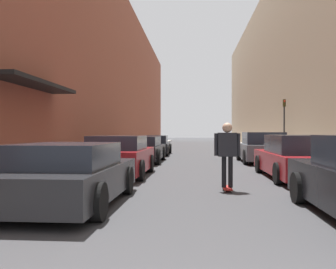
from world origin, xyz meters
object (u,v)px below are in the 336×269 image
object	(u,v)px
parked_car_left_0	(69,175)
parked_car_left_2	(141,149)
parked_car_right_2	(262,148)
parked_car_left_1	(119,157)
parked_car_left_3	(154,145)
skateboarder	(227,149)
traffic_light	(284,120)
parked_car_right_1	(298,158)

from	to	relation	value
parked_car_left_0	parked_car_left_2	world-z (taller)	parked_car_left_2
parked_car_right_2	parked_car_left_1	bearing A→B (deg)	-134.28
parked_car_left_1	parked_car_left_3	distance (m)	11.27
parked_car_right_2	skateboarder	world-z (taller)	skateboarder
parked_car_left_3	parked_car_left_0	bearing A→B (deg)	-89.89
parked_car_left_3	traffic_light	bearing A→B (deg)	5.01
parked_car_left_0	skateboarder	bearing A→B (deg)	32.66
parked_car_left_3	skateboarder	size ratio (longest dim) A/B	2.71
parked_car_right_2	traffic_light	size ratio (longest dim) A/B	1.21
parked_car_right_2	skateboarder	bearing A→B (deg)	-105.69
parked_car_left_1	traffic_light	bearing A→B (deg)	56.09
parked_car_left_0	parked_car_right_2	xyz separation A→B (m)	(5.59, 10.49, 0.08)
traffic_light	parked_car_left_3	bearing A→B (deg)	-174.99
parked_car_left_2	skateboarder	bearing A→B (deg)	-68.34
parked_car_left_3	parked_car_right_1	size ratio (longest dim) A/B	0.93
parked_car_right_2	traffic_light	distance (m)	6.90
parked_car_left_0	parked_car_right_2	size ratio (longest dim) A/B	1.05
parked_car_left_0	parked_car_right_1	xyz separation A→B (m)	(5.60, 4.56, 0.04)
parked_car_left_0	traffic_light	distance (m)	18.66
parked_car_left_1	parked_car_left_2	bearing A→B (deg)	90.86
skateboarder	traffic_light	distance (m)	15.51
parked_car_left_1	traffic_light	xyz separation A→B (m)	(8.05, 11.98, 1.56)
parked_car_left_2	parked_car_left_3	size ratio (longest dim) A/B	1.00
parked_car_right_1	parked_car_right_2	size ratio (longest dim) A/B	1.19
parked_car_left_3	skateboarder	xyz separation A→B (m)	(3.25, -13.97, 0.43)
parked_car_left_0	parked_car_right_2	distance (m)	11.89
parked_car_left_0	parked_car_left_1	world-z (taller)	parked_car_left_1
traffic_light	parked_car_left_1	bearing A→B (deg)	-123.91
parked_car_left_2	skateboarder	world-z (taller)	skateboarder
parked_car_left_2	parked_car_right_2	size ratio (longest dim) A/B	1.11
traffic_light	parked_car_left_2	bearing A→B (deg)	-141.88
parked_car_right_1	skateboarder	world-z (taller)	skateboarder
parked_car_left_1	skateboarder	size ratio (longest dim) A/B	2.39
parked_car_left_1	parked_car_right_2	distance (m)	7.99
parked_car_right_1	skateboarder	distance (m)	3.46
parked_car_left_0	parked_car_left_1	xyz separation A→B (m)	(0.01, 4.77, 0.04)
parked_car_left_0	traffic_light	size ratio (longest dim) A/B	1.27
parked_car_left_3	skateboarder	distance (m)	14.35
parked_car_left_0	parked_car_left_1	bearing A→B (deg)	89.86
parked_car_right_2	skateboarder	distance (m)	8.76
parked_car_left_0	skateboarder	distance (m)	3.85
parked_car_left_1	parked_car_right_1	world-z (taller)	parked_car_right_1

